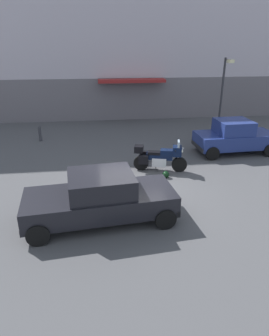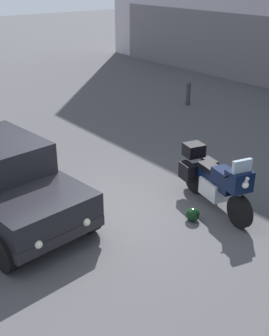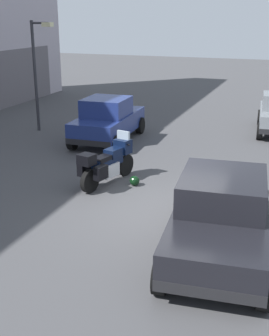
% 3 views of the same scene
% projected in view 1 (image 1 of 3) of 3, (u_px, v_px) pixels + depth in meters
% --- Properties ---
extents(ground_plane, '(80.00, 80.00, 0.00)m').
position_uv_depth(ground_plane, '(136.00, 196.00, 10.87)').
color(ground_plane, '#424244').
extents(building_facade_rear, '(30.00, 3.40, 13.40)m').
position_uv_depth(building_facade_rear, '(112.00, 15.00, 19.76)').
color(building_facade_rear, '#B2A8B2').
rests_on(building_facade_rear, ground).
extents(motorcycle, '(2.23, 1.03, 1.36)m').
position_uv_depth(motorcycle, '(159.00, 157.00, 12.74)').
color(motorcycle, black).
rests_on(motorcycle, ground).
extents(helmet, '(0.28, 0.28, 0.28)m').
position_uv_depth(helmet, '(166.00, 175.00, 12.25)').
color(helmet, black).
rests_on(helmet, ground).
extents(car_hatchback_near, '(3.93, 1.93, 1.64)m').
position_uv_depth(car_hatchback_near, '(234.00, 137.00, 14.75)').
color(car_hatchback_near, navy).
rests_on(car_hatchback_near, ground).
extents(car_sedan_far, '(4.70, 2.32, 1.56)m').
position_uv_depth(car_sedan_far, '(101.00, 198.00, 9.11)').
color(car_sedan_far, black).
rests_on(car_sedan_far, ground).
extents(streetlamp_curbside, '(0.28, 0.94, 4.28)m').
position_uv_depth(streetlamp_curbside, '(223.00, 89.00, 16.98)').
color(streetlamp_curbside, '#2D2D33').
rests_on(streetlamp_curbside, ground).
extents(bollard_curbside, '(0.16, 0.16, 0.85)m').
position_uv_depth(bollard_curbside, '(40.00, 133.00, 16.60)').
color(bollard_curbside, '#333338').
rests_on(bollard_curbside, ground).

